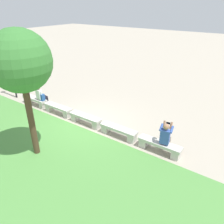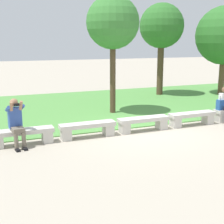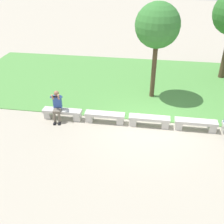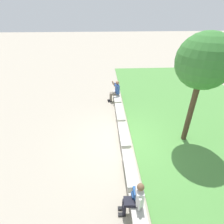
{
  "view_description": "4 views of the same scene",
  "coord_description": "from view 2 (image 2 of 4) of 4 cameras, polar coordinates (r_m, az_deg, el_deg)",
  "views": [
    {
      "loc": [
        -6.23,
        6.63,
        5.16
      ],
      "look_at": [
        -1.2,
        -0.46,
        0.8
      ],
      "focal_mm": 35.0,
      "sensor_mm": 36.0,
      "label": 1
    },
    {
      "loc": [
        -4.53,
        -8.61,
        2.82
      ],
      "look_at": [
        -1.29,
        -0.5,
        0.84
      ],
      "focal_mm": 50.0,
      "sensor_mm": 36.0,
      "label": 2
    },
    {
      "loc": [
        -0.11,
        -9.31,
        6.08
      ],
      "look_at": [
        -1.5,
        -0.39,
        0.77
      ],
      "focal_mm": 42.0,
      "sensor_mm": 36.0,
      "label": 3
    },
    {
      "loc": [
        6.04,
        -0.87,
        5.19
      ],
      "look_at": [
        -1.02,
        -0.46,
        0.9
      ],
      "focal_mm": 28.0,
      "sensor_mm": 36.0,
      "label": 4
    }
  ],
  "objects": [
    {
      "name": "ground_plane",
      "position": [
        10.13,
        5.73,
        -3.45
      ],
      "size": [
        80.0,
        80.0,
        0.0
      ],
      "primitive_type": "plane",
      "color": "#A89E8C"
    },
    {
      "name": "tree_right_background",
      "position": [
        12.26,
        0.14,
        15.92
      ],
      "size": [
        2.02,
        2.02,
        4.54
      ],
      "color": "#4C3826",
      "rests_on": "ground"
    },
    {
      "name": "grass_strip",
      "position": [
        14.04,
        -2.52,
        1.23
      ],
      "size": [
        21.18,
        8.0,
        0.03
      ],
      "primitive_type": "cube",
      "color": "#518E42",
      "rests_on": "ground"
    },
    {
      "name": "tree_left_background",
      "position": [
        16.84,
        9.06,
        15.13
      ],
      "size": [
        2.29,
        2.29,
        4.76
      ],
      "color": "#4C3826",
      "rests_on": "ground"
    },
    {
      "name": "bench_near",
      "position": [
        9.36,
        -4.48,
        -2.93
      ],
      "size": [
        1.69,
        0.4,
        0.45
      ],
      "color": "beige",
      "rests_on": "ground"
    },
    {
      "name": "bench_far",
      "position": [
        11.02,
        14.44,
        -0.89
      ],
      "size": [
        1.69,
        0.4,
        0.45
      ],
      "color": "beige",
      "rests_on": "ground"
    },
    {
      "name": "backpack",
      "position": [
        11.68,
        19.32,
        1.22
      ],
      "size": [
        0.28,
        0.24,
        0.43
      ],
      "color": "#234C8C",
      "rests_on": "bench_end"
    },
    {
      "name": "bench_main",
      "position": [
        9.01,
        -15.95,
        -4.03
      ],
      "size": [
        1.69,
        0.4,
        0.45
      ],
      "color": "beige",
      "rests_on": "ground"
    },
    {
      "name": "bench_mid",
      "position": [
        10.05,
        5.77,
        -1.86
      ],
      "size": [
        1.69,
        0.4,
        0.45
      ],
      "color": "beige",
      "rests_on": "ground"
    },
    {
      "name": "person_photographer",
      "position": [
        8.8,
        -17.14,
        -1.49
      ],
      "size": [
        0.51,
        0.76,
        1.32
      ],
      "color": "black",
      "rests_on": "ground"
    }
  ]
}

